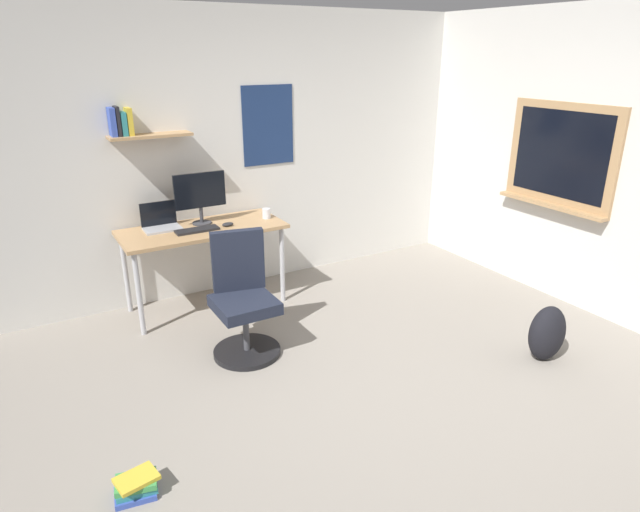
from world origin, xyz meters
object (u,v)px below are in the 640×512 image
at_px(desk, 203,236).
at_px(book_stack_on_floor, 136,486).
at_px(computer_mouse, 228,224).
at_px(backpack, 547,333).
at_px(keyboard, 197,230).
at_px(coffee_mug, 266,213).
at_px(office_chair, 243,303).
at_px(monitor_primary, 200,195).
at_px(laptop, 161,223).

distance_m(desk, book_stack_on_floor, 2.38).
bearing_deg(desk, computer_mouse, -20.37).
distance_m(computer_mouse, backpack, 2.77).
xyz_separation_m(keyboard, book_stack_on_floor, (-1.03, -1.94, -0.71)).
bearing_deg(computer_mouse, keyboard, 180.00).
height_order(coffee_mug, book_stack_on_floor, coffee_mug).
bearing_deg(desk, backpack, -48.79).
height_order(office_chair, backpack, office_chair).
relative_size(office_chair, keyboard, 2.57).
xyz_separation_m(desk, monitor_primary, (0.04, 0.10, 0.35)).
relative_size(desk, office_chair, 1.49).
bearing_deg(laptop, book_stack_on_floor, -109.87).
bearing_deg(desk, laptop, 155.07).
bearing_deg(keyboard, monitor_primary, 59.10).
bearing_deg(keyboard, computer_mouse, 0.00).
bearing_deg(coffee_mug, desk, 177.40).
distance_m(office_chair, computer_mouse, 0.94).
xyz_separation_m(desk, keyboard, (-0.07, -0.08, 0.09)).
xyz_separation_m(monitor_primary, keyboard, (-0.11, -0.18, -0.26)).
height_order(laptop, keyboard, laptop).
xyz_separation_m(office_chair, monitor_primary, (0.05, 1.02, 0.62)).
bearing_deg(office_chair, desk, 89.15).
height_order(keyboard, computer_mouse, computer_mouse).
bearing_deg(coffee_mug, office_chair, -125.03).
distance_m(monitor_primary, keyboard, 0.33).
relative_size(computer_mouse, book_stack_on_floor, 0.42).
bearing_deg(backpack, office_chair, 146.63).
distance_m(desk, monitor_primary, 0.37).
relative_size(monitor_primary, book_stack_on_floor, 1.87).
bearing_deg(office_chair, coffee_mug, 54.97).
height_order(office_chair, computer_mouse, office_chair).
bearing_deg(computer_mouse, laptop, 156.84).
bearing_deg(office_chair, monitor_primary, 87.23).
relative_size(monitor_primary, keyboard, 1.25).
distance_m(laptop, book_stack_on_floor, 2.43).
xyz_separation_m(keyboard, backpack, (1.98, -2.11, -0.55)).
height_order(office_chair, coffee_mug, office_chair).
bearing_deg(monitor_primary, computer_mouse, -45.66).
bearing_deg(book_stack_on_floor, monitor_primary, 61.78).
relative_size(desk, keyboard, 3.83).
relative_size(office_chair, coffee_mug, 10.33).
xyz_separation_m(coffee_mug, book_stack_on_floor, (-1.71, -1.99, -0.74)).
bearing_deg(book_stack_on_floor, desk, 61.37).
xyz_separation_m(desk, office_chair, (-0.01, -0.92, -0.27)).
distance_m(office_chair, coffee_mug, 1.16).
relative_size(laptop, monitor_primary, 0.67).
distance_m(coffee_mug, book_stack_on_floor, 2.73).
relative_size(keyboard, backpack, 0.84).
relative_size(computer_mouse, backpack, 0.24).
height_order(monitor_primary, computer_mouse, monitor_primary).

